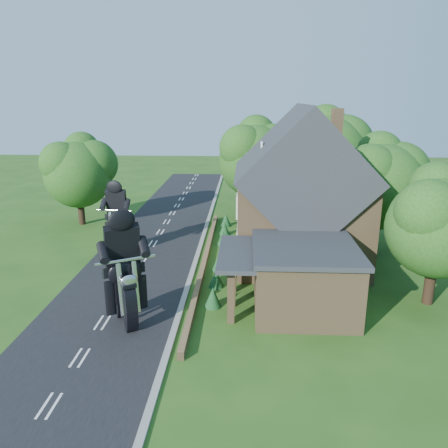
{
  "coord_description": "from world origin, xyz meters",
  "views": [
    {
      "loc": [
        6.92,
        -21.85,
        10.66
      ],
      "look_at": [
        5.58,
        5.03,
        2.8
      ],
      "focal_mm": 35.0,
      "sensor_mm": 36.0,
      "label": 1
    }
  ],
  "objects_px": {
    "garden_wall": "(205,262)",
    "annex": "(301,276)",
    "motorcycle_lead": "(126,308)",
    "motorcycle_follow": "(119,242)",
    "house": "(300,198)"
  },
  "relations": [
    {
      "from": "annex",
      "to": "motorcycle_lead",
      "type": "bearing_deg",
      "value": -165.36
    },
    {
      "from": "motorcycle_lead",
      "to": "motorcycle_follow",
      "type": "height_order",
      "value": "motorcycle_lead"
    },
    {
      "from": "motorcycle_lead",
      "to": "garden_wall",
      "type": "bearing_deg",
      "value": -139.99
    },
    {
      "from": "garden_wall",
      "to": "house",
      "type": "distance_m",
      "value": 7.52
    },
    {
      "from": "garden_wall",
      "to": "house",
      "type": "xyz_separation_m",
      "value": [
        6.19,
        1.0,
        4.14
      ]
    },
    {
      "from": "house",
      "to": "motorcycle_lead",
      "type": "relative_size",
      "value": 5.49
    },
    {
      "from": "garden_wall",
      "to": "motorcycle_follow",
      "type": "distance_m",
      "value": 6.64
    },
    {
      "from": "house",
      "to": "annex",
      "type": "bearing_deg",
      "value": -95.24
    },
    {
      "from": "annex",
      "to": "motorcycle_lead",
      "type": "distance_m",
      "value": 8.94
    },
    {
      "from": "garden_wall",
      "to": "motorcycle_follow",
      "type": "xyz_separation_m",
      "value": [
        -6.28,
        2.1,
        0.58
      ]
    },
    {
      "from": "garden_wall",
      "to": "annex",
      "type": "bearing_deg",
      "value": -46.16
    },
    {
      "from": "house",
      "to": "motorcycle_follow",
      "type": "bearing_deg",
      "value": 174.97
    },
    {
      "from": "house",
      "to": "annex",
      "type": "xyz_separation_m",
      "value": [
        -0.62,
        -6.8,
        -2.58
      ]
    },
    {
      "from": "motorcycle_follow",
      "to": "house",
      "type": "bearing_deg",
      "value": -177.67
    },
    {
      "from": "motorcycle_follow",
      "to": "annex",
      "type": "bearing_deg",
      "value": 153.67
    }
  ]
}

